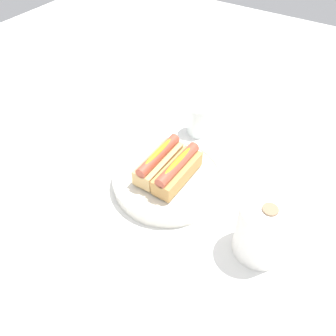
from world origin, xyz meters
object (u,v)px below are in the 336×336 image
hotdog_front (159,161)px  paper_towel_roll (263,230)px  water_glass (199,121)px  serving_bowl (168,179)px  hotdog_back (178,170)px

hotdog_front → paper_towel_roll: 0.29m
water_glass → paper_towel_roll: paper_towel_roll is taller
serving_bowl → paper_towel_roll: bearing=78.8°
hotdog_back → water_glass: bearing=-163.9°
water_glass → serving_bowl: bearing=9.5°
paper_towel_roll → hotdog_front: bearing=-100.3°
hotdog_front → water_glass: 0.23m
water_glass → paper_towel_roll: size_ratio=0.67×
paper_towel_roll → water_glass: bearing=-132.8°
serving_bowl → hotdog_front: 0.05m
serving_bowl → paper_towel_roll: (0.05, 0.26, 0.05)m
water_glass → hotdog_back: bearing=16.1°
hotdog_front → paper_towel_roll: size_ratio=1.12×
hotdog_back → paper_towel_roll: bearing=77.8°
serving_bowl → hotdog_back: bearing=88.1°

